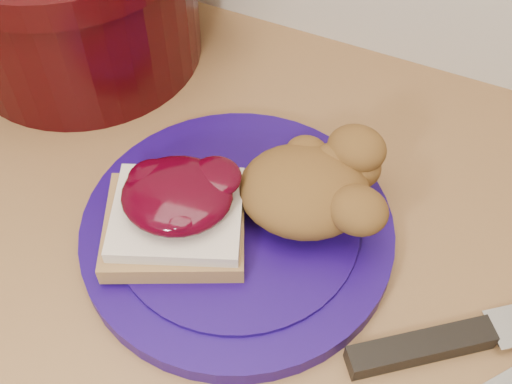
% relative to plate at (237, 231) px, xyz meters
% --- Properties ---
extents(plate, '(0.37, 0.37, 0.02)m').
position_rel_plate_xyz_m(plate, '(0.00, 0.00, 0.00)').
color(plate, '#170553').
rests_on(plate, wood_countertop).
extents(sandwich, '(0.16, 0.15, 0.06)m').
position_rel_plate_xyz_m(sandwich, '(-0.04, -0.03, 0.04)').
color(sandwich, olive).
rests_on(sandwich, plate).
extents(stuffing_mound, '(0.14, 0.13, 0.06)m').
position_rel_plate_xyz_m(stuffing_mound, '(0.05, 0.04, 0.04)').
color(stuffing_mound, brown).
rests_on(stuffing_mound, plate).
extents(chef_knife, '(0.28, 0.23, 0.02)m').
position_rel_plate_xyz_m(chef_knife, '(0.22, -0.02, 0.00)').
color(chef_knife, black).
rests_on(chef_knife, wood_countertop).
extents(pepper_grinder, '(0.08, 0.08, 0.14)m').
position_rel_plate_xyz_m(pepper_grinder, '(-0.24, 0.19, 0.06)').
color(pepper_grinder, black).
rests_on(pepper_grinder, wood_countertop).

